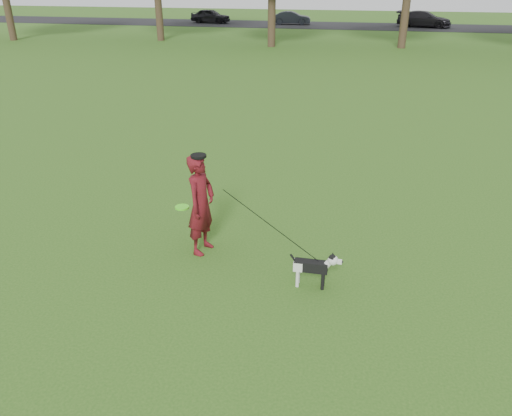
% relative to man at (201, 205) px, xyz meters
% --- Properties ---
extents(ground, '(120.00, 120.00, 0.00)m').
position_rel_man_xyz_m(ground, '(0.53, -0.15, -0.85)').
color(ground, '#285116').
rests_on(ground, ground).
extents(road, '(120.00, 7.00, 0.02)m').
position_rel_man_xyz_m(road, '(0.53, 39.85, -0.84)').
color(road, black).
rests_on(road, ground).
extents(man, '(0.52, 0.69, 1.70)m').
position_rel_man_xyz_m(man, '(0.00, 0.00, 0.00)').
color(man, '#52100B').
rests_on(man, ground).
extents(dog, '(0.78, 0.16, 0.60)m').
position_rel_man_xyz_m(dog, '(1.95, -0.69, -0.49)').
color(dog, black).
rests_on(dog, ground).
extents(car_left, '(3.73, 1.89, 1.22)m').
position_rel_man_xyz_m(car_left, '(-11.79, 39.85, -0.22)').
color(car_left, black).
rests_on(car_left, road).
extents(car_mid, '(3.44, 1.42, 1.11)m').
position_rel_man_xyz_m(car_mid, '(-4.31, 39.85, -0.27)').
color(car_mid, black).
rests_on(car_mid, road).
extents(car_right, '(4.77, 2.90, 1.29)m').
position_rel_man_xyz_m(car_right, '(6.99, 39.85, -0.18)').
color(car_right, black).
rests_on(car_right, road).
extents(man_held_items, '(2.48, 0.81, 1.31)m').
position_rel_man_xyz_m(man_held_items, '(1.22, -0.37, -0.06)').
color(man_held_items, '#52F81F').
rests_on(man_held_items, ground).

